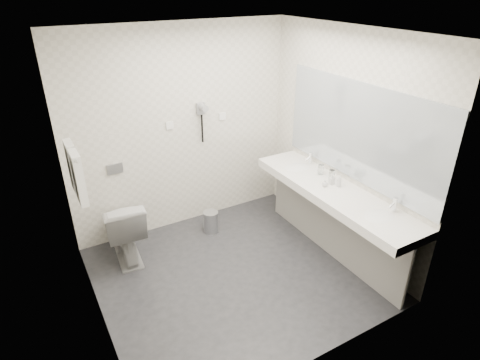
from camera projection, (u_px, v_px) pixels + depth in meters
floor at (235, 274)px, 4.42m from camera, size 2.80×2.80×0.00m
ceiling at (233, 33)px, 3.30m from camera, size 2.80×2.80×0.00m
wall_back at (182, 131)px, 4.87m from camera, size 2.80×0.00×2.80m
wall_front at (324, 239)px, 2.85m from camera, size 2.80×0.00×2.80m
wall_left at (82, 208)px, 3.24m from camera, size 0.00×2.60×2.60m
wall_right at (344, 144)px, 4.48m from camera, size 0.00×2.60×2.60m
vanity_counter at (333, 193)px, 4.41m from camera, size 0.55×2.20×0.10m
vanity_panel at (331, 225)px, 4.61m from camera, size 0.03×2.15×0.75m
vanity_post_near at (407, 276)px, 3.82m from camera, size 0.06×0.06×0.75m
vanity_post_far at (281, 188)px, 5.43m from camera, size 0.06×0.06×0.75m
mirror at (358, 133)px, 4.23m from camera, size 0.02×2.20×1.05m
basin_near at (379, 218)px, 3.89m from camera, size 0.40×0.31×0.05m
basin_far at (297, 168)px, 4.90m from camera, size 0.40×0.31×0.05m
faucet_near at (395, 204)px, 3.94m from camera, size 0.04×0.04×0.15m
faucet_far at (310, 158)px, 4.94m from camera, size 0.04×0.04×0.15m
soap_bottle_a at (332, 179)px, 4.46m from camera, size 0.05×0.05×0.12m
soap_bottle_b at (325, 183)px, 4.42m from camera, size 0.09×0.09×0.08m
soap_bottle_c at (339, 181)px, 4.41m from camera, size 0.07×0.07×0.13m
glass_left at (332, 175)px, 4.57m from camera, size 0.08×0.08×0.12m
glass_right at (321, 170)px, 4.69m from camera, size 0.08×0.08×0.12m
toilet at (124, 228)px, 4.54m from camera, size 0.49×0.79×0.77m
flush_plate at (115, 169)px, 4.61m from camera, size 0.18×0.02×0.12m
pedal_bin at (211, 222)px, 5.11m from camera, size 0.24×0.24×0.27m
bin_lid at (211, 213)px, 5.05m from camera, size 0.19×0.19×0.02m
towel_rail at (70, 150)px, 3.55m from camera, size 0.02×0.62×0.02m
towel_near at (79, 178)px, 3.54m from camera, size 0.07×0.24×0.48m
towel_far at (73, 166)px, 3.76m from camera, size 0.07×0.24×0.48m
dryer_cradle at (201, 108)px, 4.84m from camera, size 0.10×0.04×0.14m
dryer_barrel at (203, 107)px, 4.78m from camera, size 0.08×0.14×0.08m
dryer_cord at (202, 129)px, 4.94m from camera, size 0.02×0.02×0.35m
switch_plate_a at (170, 125)px, 4.75m from camera, size 0.09×0.02×0.09m
switch_plate_b at (222, 116)px, 5.06m from camera, size 0.09×0.02×0.09m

